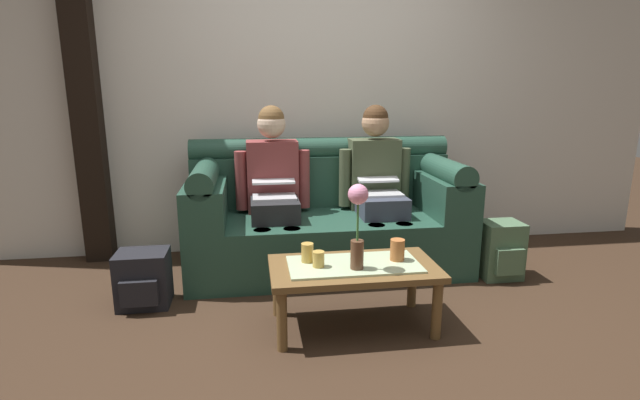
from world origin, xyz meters
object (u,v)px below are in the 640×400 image
couch (326,218)px  cup_near_left (318,259)px  person_left (273,183)px  backpack_right (500,250)px  coffee_table (354,273)px  backpack_left (143,279)px  flower_vase (357,218)px  cup_far_center (307,253)px  person_right (377,180)px  cup_near_right (397,250)px

couch → cup_near_left: couch is taller
person_left → backpack_right: bearing=-15.1°
person_left → backpack_right: size_ratio=2.96×
coffee_table → backpack_left: bearing=159.8°
flower_vase → coffee_table: bearing=88.4°
backpack_left → cup_near_left: bearing=-24.6°
backpack_left → person_left: bearing=32.2°
cup_far_center → backpack_right: size_ratio=0.26×
person_right → coffee_table: size_ratio=1.29×
backpack_left → backpack_right: 2.46m
person_left → cup_far_center: 0.97m
flower_vase → cup_near_left: size_ratio=5.36×
cup_near_right → backpack_left: (-1.50, 0.44, -0.27)m
person_left → cup_near_right: person_left is taller
coffee_table → cup_far_center: (-0.25, 0.07, 0.11)m
person_right → backpack_left: (-1.64, -0.54, -0.49)m
person_left → person_right: same height
couch → flower_vase: couch is taller
person_right → flower_vase: 1.14m
person_right → cup_far_center: size_ratio=11.32×
flower_vase → backpack_right: flower_vase is taller
person_left → backpack_right: person_left is taller
coffee_table → cup_near_left: bearing=-174.5°
cup_far_center → person_left: bearing=98.5°
cup_far_center → backpack_left: (-0.99, 0.39, -0.27)m
person_right → cup_near_left: person_right is taller
flower_vase → cup_near_left: (-0.20, 0.06, -0.24)m
person_left → cup_near_left: size_ratio=13.91×
person_right → flower_vase: person_right is taller
cup_far_center → backpack_left: size_ratio=0.31×
couch → backpack_left: 1.37m
cup_near_right → cup_far_center: (-0.51, 0.05, -0.01)m
cup_near_right → backpack_right: cup_near_right is taller
coffee_table → backpack_right: (1.21, 0.57, -0.12)m
coffee_table → backpack_right: bearing=25.1°
person_left → cup_far_center: person_left is taller
coffee_table → backpack_left: 1.34m
coffee_table → person_right: bearing=68.4°
cup_near_right → backpack_left: cup_near_right is taller
person_right → cup_near_right: size_ratio=9.98×
coffee_table → cup_near_right: bearing=4.0°
flower_vase → cup_near_right: 0.35m
backpack_right → cup_near_left: bearing=-157.4°
person_left → flower_vase: bearing=-69.9°
person_right → backpack_left: person_right is taller
coffee_table → flower_vase: size_ratio=2.01×
cup_near_left → backpack_left: cup_near_left is taller
person_right → cup_far_center: person_right is taller
flower_vase → backpack_left: size_ratio=1.34×
person_right → cup_near_right: person_right is taller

